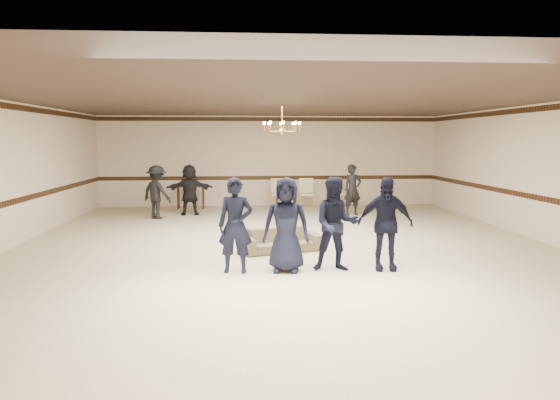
{
  "coord_description": "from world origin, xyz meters",
  "views": [
    {
      "loc": [
        -0.93,
        -11.17,
        2.36
      ],
      "look_at": [
        -0.16,
        -0.5,
        1.09
      ],
      "focal_mm": 32.6,
      "sensor_mm": 36.0,
      "label": 1
    }
  ],
  "objects_px": {
    "boy_c": "(336,224)",
    "banquet_chair_left": "(278,194)",
    "boy_a": "(236,225)",
    "banquet_chair_right": "(336,193)",
    "chandelier": "(282,118)",
    "settee": "(281,240)",
    "boy_b": "(286,225)",
    "adult_right": "(353,190)",
    "adult_mid": "(190,190)",
    "adult_left": "(157,192)",
    "boy_d": "(385,224)",
    "console_table": "(191,197)",
    "banquet_chair_mid": "(307,194)"
  },
  "relations": [
    {
      "from": "boy_a",
      "to": "boy_c",
      "type": "distance_m",
      "value": 1.8
    },
    {
      "from": "adult_mid",
      "to": "banquet_chair_mid",
      "type": "relative_size",
      "value": 1.59
    },
    {
      "from": "banquet_chair_right",
      "to": "console_table",
      "type": "xyz_separation_m",
      "value": [
        -5.0,
        0.2,
        -0.1
      ]
    },
    {
      "from": "chandelier",
      "to": "adult_right",
      "type": "bearing_deg",
      "value": 54.21
    },
    {
      "from": "console_table",
      "to": "adult_mid",
      "type": "bearing_deg",
      "value": -89.63
    },
    {
      "from": "boy_b",
      "to": "adult_mid",
      "type": "relative_size",
      "value": 1.06
    },
    {
      "from": "boy_b",
      "to": "boy_a",
      "type": "bearing_deg",
      "value": -170.2
    },
    {
      "from": "settee",
      "to": "adult_left",
      "type": "relative_size",
      "value": 1.06
    },
    {
      "from": "banquet_chair_mid",
      "to": "banquet_chair_left",
      "type": "bearing_deg",
      "value": -177.56
    },
    {
      "from": "boy_b",
      "to": "boy_c",
      "type": "height_order",
      "value": "same"
    },
    {
      "from": "boy_b",
      "to": "settee",
      "type": "height_order",
      "value": "boy_b"
    },
    {
      "from": "settee",
      "to": "adult_right",
      "type": "height_order",
      "value": "adult_right"
    },
    {
      "from": "boy_d",
      "to": "adult_mid",
      "type": "xyz_separation_m",
      "value": [
        -4.24,
        7.11,
        -0.05
      ]
    },
    {
      "from": "chandelier",
      "to": "boy_c",
      "type": "height_order",
      "value": "chandelier"
    },
    {
      "from": "settee",
      "to": "adult_mid",
      "type": "distance_m",
      "value": 6.0
    },
    {
      "from": "settee",
      "to": "boy_b",
      "type": "bearing_deg",
      "value": -108.21
    },
    {
      "from": "boy_d",
      "to": "banquet_chair_right",
      "type": "bearing_deg",
      "value": 91.14
    },
    {
      "from": "boy_a",
      "to": "boy_b",
      "type": "bearing_deg",
      "value": 7.58
    },
    {
      "from": "boy_a",
      "to": "boy_c",
      "type": "xyz_separation_m",
      "value": [
        1.8,
        0.0,
        0.0
      ]
    },
    {
      "from": "settee",
      "to": "banquet_chair_right",
      "type": "xyz_separation_m",
      "value": [
        2.41,
        6.76,
        0.26
      ]
    },
    {
      "from": "boy_a",
      "to": "boy_d",
      "type": "relative_size",
      "value": 1.0
    },
    {
      "from": "boy_a",
      "to": "console_table",
      "type": "relative_size",
      "value": 1.78
    },
    {
      "from": "boy_a",
      "to": "banquet_chair_mid",
      "type": "xyz_separation_m",
      "value": [
        2.34,
        8.42,
        -0.35
      ]
    },
    {
      "from": "banquet_chair_left",
      "to": "boy_b",
      "type": "bearing_deg",
      "value": -97.4
    },
    {
      "from": "adult_left",
      "to": "console_table",
      "type": "distance_m",
      "value": 2.38
    },
    {
      "from": "chandelier",
      "to": "boy_b",
      "type": "height_order",
      "value": "chandelier"
    },
    {
      "from": "boy_d",
      "to": "adult_right",
      "type": "distance_m",
      "value": 6.76
    },
    {
      "from": "boy_b",
      "to": "banquet_chair_mid",
      "type": "height_order",
      "value": "boy_b"
    },
    {
      "from": "banquet_chair_left",
      "to": "banquet_chair_right",
      "type": "bearing_deg",
      "value": -4.44
    },
    {
      "from": "console_table",
      "to": "boy_a",
      "type": "bearing_deg",
      "value": -83.36
    },
    {
      "from": "boy_a",
      "to": "boy_c",
      "type": "height_order",
      "value": "same"
    },
    {
      "from": "boy_a",
      "to": "adult_right",
      "type": "xyz_separation_m",
      "value": [
        3.56,
        6.71,
        -0.05
      ]
    },
    {
      "from": "chandelier",
      "to": "banquet_chair_right",
      "type": "relative_size",
      "value": 0.93
    },
    {
      "from": "boy_d",
      "to": "banquet_chair_left",
      "type": "relative_size",
      "value": 1.69
    },
    {
      "from": "boy_c",
      "to": "settee",
      "type": "bearing_deg",
      "value": 122.23
    },
    {
      "from": "boy_b",
      "to": "banquet_chair_left",
      "type": "xyz_separation_m",
      "value": [
        0.44,
        8.42,
        -0.35
      ]
    },
    {
      "from": "boy_c",
      "to": "banquet_chair_left",
      "type": "bearing_deg",
      "value": 97.71
    },
    {
      "from": "banquet_chair_right",
      "to": "banquet_chair_mid",
      "type": "bearing_deg",
      "value": 176.74
    },
    {
      "from": "boy_a",
      "to": "boy_d",
      "type": "distance_m",
      "value": 2.7
    },
    {
      "from": "settee",
      "to": "adult_left",
      "type": "distance_m",
      "value": 5.84
    },
    {
      "from": "boy_d",
      "to": "banquet_chair_left",
      "type": "bearing_deg",
      "value": 104.66
    },
    {
      "from": "boy_b",
      "to": "adult_mid",
      "type": "distance_m",
      "value": 7.51
    },
    {
      "from": "banquet_chair_left",
      "to": "boy_d",
      "type": "bearing_deg",
      "value": -85.24
    },
    {
      "from": "chandelier",
      "to": "console_table",
      "type": "bearing_deg",
      "value": 117.03
    },
    {
      "from": "boy_c",
      "to": "adult_left",
      "type": "relative_size",
      "value": 1.06
    },
    {
      "from": "boy_d",
      "to": "settee",
      "type": "relative_size",
      "value": 1.01
    },
    {
      "from": "boy_a",
      "to": "banquet_chair_right",
      "type": "bearing_deg",
      "value": 75.98
    },
    {
      "from": "banquet_chair_left",
      "to": "adult_left",
      "type": "bearing_deg",
      "value": -156.32
    },
    {
      "from": "banquet_chair_mid",
      "to": "banquet_chair_right",
      "type": "height_order",
      "value": "same"
    },
    {
      "from": "boy_c",
      "to": "boy_d",
      "type": "height_order",
      "value": "same"
    }
  ]
}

